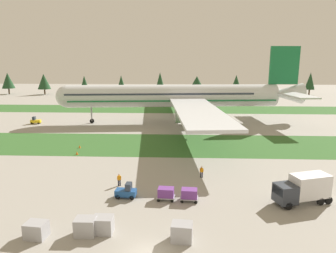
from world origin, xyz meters
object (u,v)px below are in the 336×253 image
catering_truck (303,188)px  ground_crew_marshaller (119,179)px  pushback_tractor (35,121)px  ground_crew_loader (202,171)px  uld_container_3 (182,232)px  baggage_tug (126,192)px  uld_container_0 (85,227)px  airliner (182,96)px  taxiway_marker_1 (77,153)px  cargo_dolly_lead (166,193)px  uld_container_1 (36,230)px  taxiway_marker_0 (80,146)px  uld_container_2 (103,225)px  cargo_dolly_second (189,194)px

catering_truck → ground_crew_marshaller: size_ratio=4.21×
pushback_tractor → ground_crew_loader: 57.11m
uld_container_3 → baggage_tug: bearing=127.3°
uld_container_0 → baggage_tug: bearing=73.5°
pushback_tractor → ground_crew_loader: bearing=42.9°
airliner → ground_crew_marshaller: bearing=163.5°
uld_container_0 → uld_container_3: bearing=-3.4°
pushback_tractor → uld_container_3: bearing=30.7°
uld_container_3 → taxiway_marker_1: uld_container_3 is taller
baggage_tug → ground_crew_loader: size_ratio=1.54×
cargo_dolly_lead → baggage_tug: bearing=90.0°
airliner → uld_container_1: bearing=160.6°
taxiway_marker_0 → taxiway_marker_1: taxiway_marker_0 is taller
uld_container_2 → uld_container_3: uld_container_3 is taller
ground_crew_loader → uld_container_0: uld_container_0 is taller
uld_container_0 → taxiway_marker_0: bearing=109.2°
taxiway_marker_1 → airliner: bearing=58.4°
ground_crew_marshaller → uld_container_3: uld_container_3 is taller
cargo_dolly_lead → taxiway_marker_1: bearing=48.0°
cargo_dolly_lead → catering_truck: catering_truck is taller
airliner → baggage_tug: (-6.96, -49.00, -6.63)m
uld_container_1 → cargo_dolly_lead: bearing=36.0°
uld_container_2 → taxiway_marker_0: 32.54m
cargo_dolly_lead → uld_container_1: 15.12m
ground_crew_loader → taxiway_marker_1: (-22.21, 10.39, -0.64)m
ground_crew_loader → uld_container_1: ground_crew_loader is taller
catering_truck → uld_container_1: (-28.78, -8.62, -1.15)m
cargo_dolly_lead → uld_container_3: size_ratio=1.15×
cargo_dolly_second → uld_container_1: size_ratio=1.15×
cargo_dolly_second → uld_container_2: 11.61m
baggage_tug → cargo_dolly_lead: bearing=-90.0°
ground_crew_loader → catering_truck: bearing=161.2°
pushback_tractor → uld_container_1: bearing=19.7°
uld_container_2 → baggage_tug: bearing=83.5°
pushback_tractor → baggage_tug: bearing=30.5°
airliner → uld_container_1: size_ratio=41.79×
cargo_dolly_second → ground_crew_marshaller: ground_crew_marshaller is taller
ground_crew_marshaller → baggage_tug: bearing=100.1°
pushback_tractor → ground_crew_loader: size_ratio=1.56×
uld_container_3 → taxiway_marker_1: size_ratio=3.24×
airliner → uld_container_3: airliner is taller
ground_crew_marshaller → airliner: bearing=-114.6°
airliner → ground_crew_loader: (2.95, -41.71, -6.50)m
baggage_tug → taxiway_marker_0: baggage_tug is taller
ground_crew_loader → uld_container_2: ground_crew_loader is taller
catering_truck → uld_container_3: size_ratio=3.66×
taxiway_marker_1 → ground_crew_marshaller: bearing=-52.6°
cargo_dolly_second → pushback_tractor: 61.22m
airliner → pushback_tractor: airliner is taller
baggage_tug → taxiway_marker_1: size_ratio=4.36×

